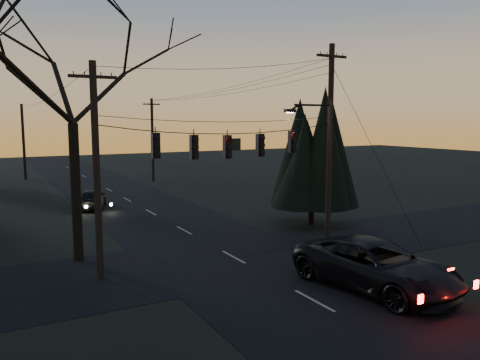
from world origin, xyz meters
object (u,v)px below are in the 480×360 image
bare_tree_left (70,66)px  evergreen_right (312,155)px  utility_pole_left (101,278)px  suv_near (376,266)px  utility_pole_far_l (26,179)px  sedan_oncoming_a (92,199)px  utility_pole_right (327,242)px  utility_pole_far_r (153,181)px

bare_tree_left → evergreen_right: bare_tree_left is taller
utility_pole_left → suv_near: size_ratio=1.32×
utility_pole_far_l → sedan_oncoming_a: bearing=-82.3°
utility_pole_right → suv_near: (-2.78, -6.15, 0.90)m
utility_pole_right → utility_pole_far_r: bearing=90.0°
utility_pole_right → suv_near: utility_pole_right is taller
utility_pole_right → evergreen_right: size_ratio=1.39×
utility_pole_left → utility_pole_far_r: (11.50, 28.00, 0.00)m
sedan_oncoming_a → utility_pole_far_r: bearing=-108.3°
utility_pole_far_l → bare_tree_left: bare_tree_left is taller
utility_pole_right → utility_pole_far_l: size_ratio=1.25×
suv_near → utility_pole_far_l: bearing=93.7°
utility_pole_far_r → suv_near: (-2.78, -34.15, 0.90)m
utility_pole_far_l → suv_near: (8.72, -42.15, 0.90)m
utility_pole_left → bare_tree_left: bearing=95.7°
utility_pole_far_l → utility_pole_left: bearing=-90.0°
bare_tree_left → sedan_oncoming_a: 14.99m
sedan_oncoming_a → suv_near: bearing=121.7°
bare_tree_left → utility_pole_left: bearing=-84.3°
utility_pole_left → bare_tree_left: bare_tree_left is taller
bare_tree_left → suv_near: 15.00m
utility_pole_left → suv_near: 10.71m
evergreen_right → sedan_oncoming_a: (-10.58, 11.59, -3.46)m
utility_pole_far_r → utility_pole_right: bearing=-90.0°
utility_pole_right → utility_pole_far_r: utility_pole_right is taller
utility_pole_left → suv_near: bearing=-35.2°
utility_pole_far_l → evergreen_right: 35.10m
utility_pole_right → evergreen_right: (1.88, 3.83, 4.19)m
evergreen_right → bare_tree_left: bearing=-176.7°
utility_pole_far_r → utility_pole_far_l: 14.01m
evergreen_right → suv_near: 11.49m
utility_pole_left → utility_pole_far_r: bearing=67.7°
utility_pole_left → evergreen_right: 14.53m
utility_pole_far_l → bare_tree_left: size_ratio=0.65×
utility_pole_right → sedan_oncoming_a: utility_pole_right is taller
suv_near → utility_pole_left: bearing=136.8°
utility_pole_far_r → evergreen_right: evergreen_right is taller
bare_tree_left → sedan_oncoming_a: bare_tree_left is taller
utility_pole_left → utility_pole_far_r: same height
utility_pole_left → evergreen_right: bearing=16.0°
utility_pole_far_l → evergreen_right: (13.38, -32.17, 4.19)m
suv_near → sedan_oncoming_a: (-5.92, 21.56, -0.17)m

